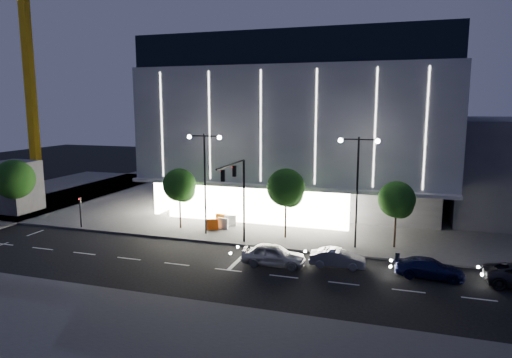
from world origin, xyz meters
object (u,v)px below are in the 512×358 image
object	(u,v)px
tree_right	(397,202)
barrier_c	(221,219)
street_lamp_west	(205,169)
tower_crane	(33,44)
traffic_mast	(238,187)
ped_signal_far	(80,209)
tree_mid	(286,190)
car_third	(429,268)
barrier_a	(212,224)
tree_left	(180,187)
barrier_b	(223,223)
barrier_d	(230,221)
car_lead	(273,255)
street_lamp_east	(358,176)
car_second	(337,258)

from	to	relation	value
tree_right	barrier_c	distance (m)	16.40
street_lamp_west	tower_crane	size ratio (longest dim) A/B	0.28
traffic_mast	ped_signal_far	xyz separation A→B (m)	(-16.00, 1.16, -3.14)
tree_mid	car_third	world-z (taller)	tree_mid
barrier_a	barrier_c	xyz separation A→B (m)	(0.07, 2.07, 0.00)
traffic_mast	tree_left	bearing A→B (deg)	152.16
tower_crane	barrier_b	distance (m)	47.92
tower_crane	car_third	bearing A→B (deg)	-25.39
barrier_b	tree_right	bearing A→B (deg)	10.11
ped_signal_far	tower_crane	xyz separation A→B (m)	(-25.92, 23.50, 18.62)
street_lamp_west	barrier_d	size ratio (longest dim) A/B	8.18
car_lead	barrier_a	bearing A→B (deg)	45.62
car_third	barrier_b	distance (m)	18.72
street_lamp_east	tree_mid	xyz separation A→B (m)	(-5.97, 1.02, -1.62)
traffic_mast	street_lamp_east	bearing A→B (deg)	16.48
ped_signal_far	barrier_d	xyz separation A→B (m)	(13.12, 4.65, -1.24)
barrier_c	car_third	bearing A→B (deg)	-18.73
street_lamp_east	car_lead	bearing A→B (deg)	-133.06
traffic_mast	street_lamp_east	world-z (taller)	street_lamp_east
tree_mid	barrier_b	bearing A→B (deg)	170.93
street_lamp_west	car_third	xyz separation A→B (m)	(18.32, -4.69, -5.31)
tree_mid	car_third	distance (m)	13.18
tree_left	street_lamp_east	bearing A→B (deg)	-3.65
street_lamp_east	tower_crane	distance (m)	57.35
traffic_mast	tower_crane	size ratio (longest dim) A/B	0.22
tree_right	car_third	bearing A→B (deg)	-68.12
tree_left	car_lead	size ratio (longest dim) A/B	1.24
tree_left	car_lead	world-z (taller)	tree_left
tree_right	car_second	distance (m)	7.48
street_lamp_east	tree_mid	distance (m)	6.27
street_lamp_east	tower_crane	world-z (taller)	tower_crane
street_lamp_east	car_second	world-z (taller)	street_lamp_east
barrier_a	barrier_c	distance (m)	2.07
tower_crane	street_lamp_east	bearing A→B (deg)	-23.37
barrier_b	barrier_c	xyz separation A→B (m)	(-0.72, 1.39, 0.00)
barrier_a	car_third	bearing A→B (deg)	-41.41
car_lead	barrier_a	size ratio (longest dim) A/B	4.19
barrier_a	barrier_b	distance (m)	1.04
ped_signal_far	car_third	distance (m)	30.51
car_second	barrier_d	bearing A→B (deg)	52.31
street_lamp_west	tree_right	size ratio (longest dim) A/B	1.63
street_lamp_west	barrier_b	distance (m)	5.74
car_second	barrier_b	world-z (taller)	car_second
tree_left	tree_mid	xyz separation A→B (m)	(10.00, 0.00, 0.30)
street_lamp_east	barrier_c	distance (m)	14.34
car_lead	street_lamp_west	bearing A→B (deg)	51.75
street_lamp_west	car_lead	bearing A→B (deg)	-35.93
street_lamp_west	tree_mid	size ratio (longest dim) A/B	1.46
tower_crane	barrier_d	world-z (taller)	tower_crane
car_lead	barrier_b	distance (m)	10.29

